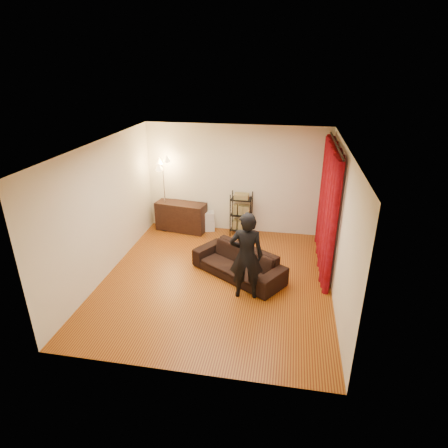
% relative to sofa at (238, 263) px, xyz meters
% --- Properties ---
extents(floor, '(5.00, 5.00, 0.00)m').
position_rel_sofa_xyz_m(floor, '(-0.41, -0.24, -0.29)').
color(floor, '#985615').
rests_on(floor, ground).
extents(ceiling, '(5.00, 5.00, 0.00)m').
position_rel_sofa_xyz_m(ceiling, '(-0.41, -0.24, 2.41)').
color(ceiling, white).
rests_on(ceiling, ground).
extents(wall_back, '(5.00, 0.00, 5.00)m').
position_rel_sofa_xyz_m(wall_back, '(-0.41, 2.26, 1.06)').
color(wall_back, beige).
rests_on(wall_back, ground).
extents(wall_front, '(5.00, 0.00, 5.00)m').
position_rel_sofa_xyz_m(wall_front, '(-0.41, -2.74, 1.06)').
color(wall_front, beige).
rests_on(wall_front, ground).
extents(wall_left, '(0.00, 5.00, 5.00)m').
position_rel_sofa_xyz_m(wall_left, '(-2.66, -0.24, 1.06)').
color(wall_left, beige).
rests_on(wall_left, ground).
extents(wall_right, '(0.00, 5.00, 5.00)m').
position_rel_sofa_xyz_m(wall_right, '(1.84, -0.24, 1.06)').
color(wall_right, beige).
rests_on(wall_right, ground).
extents(curtain_rod, '(0.04, 2.65, 0.04)m').
position_rel_sofa_xyz_m(curtain_rod, '(1.74, 0.89, 2.29)').
color(curtain_rod, black).
rests_on(curtain_rod, wall_right).
extents(curtain, '(0.22, 2.65, 2.55)m').
position_rel_sofa_xyz_m(curtain, '(1.72, 0.89, 0.99)').
color(curtain, maroon).
rests_on(curtain, ground).
extents(sofa, '(2.06, 1.70, 0.57)m').
position_rel_sofa_xyz_m(sofa, '(0.00, 0.00, 0.00)').
color(sofa, black).
rests_on(sofa, ground).
extents(person, '(0.66, 0.47, 1.68)m').
position_rel_sofa_xyz_m(person, '(0.23, -0.69, 0.56)').
color(person, black).
rests_on(person, ground).
extents(media_cabinet, '(1.33, 0.67, 0.74)m').
position_rel_sofa_xyz_m(media_cabinet, '(-1.77, 1.99, 0.09)').
color(media_cabinet, black).
rests_on(media_cabinet, ground).
extents(storage_boxes, '(0.36, 0.31, 0.51)m').
position_rel_sofa_xyz_m(storage_boxes, '(-1.08, 2.07, -0.03)').
color(storage_boxes, beige).
rests_on(storage_boxes, ground).
extents(wire_shelf, '(0.59, 0.51, 1.10)m').
position_rel_sofa_xyz_m(wire_shelf, '(-0.22, 1.99, 0.27)').
color(wire_shelf, black).
rests_on(wire_shelf, ground).
extents(floor_lamp, '(0.41, 0.41, 1.90)m').
position_rel_sofa_xyz_m(floor_lamp, '(-2.17, 1.94, 0.66)').
color(floor_lamp, silver).
rests_on(floor_lamp, ground).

